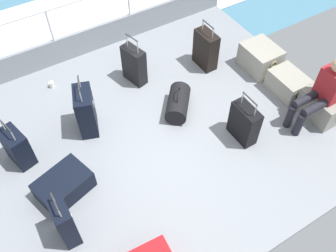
{
  "coord_description": "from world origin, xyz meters",
  "views": [
    {
      "loc": [
        2.91,
        -1.62,
        4.19
      ],
      "look_at": [
        0.18,
        0.04,
        0.25
      ],
      "focal_mm": 39.25,
      "sensor_mm": 36.0,
      "label": 1
    }
  ],
  "objects_px": {
    "suitcase_4": "(64,185)",
    "suitcase_6": "(134,65)",
    "cargo_crate_1": "(288,84)",
    "suitcase_1": "(244,123)",
    "suitcase_3": "(86,111)",
    "cargo_crate_2": "(322,105)",
    "paper_cup": "(52,85)",
    "duffel_bag": "(178,103)",
    "cargo_crate_0": "(260,58)",
    "suitcase_5": "(206,49)",
    "suitcase_2": "(17,147)",
    "suitcase_0": "(65,222)",
    "passenger_seated": "(321,92)"
  },
  "relations": [
    {
      "from": "cargo_crate_0",
      "to": "passenger_seated",
      "type": "bearing_deg",
      "value": -4.41
    },
    {
      "from": "cargo_crate_1",
      "to": "passenger_seated",
      "type": "height_order",
      "value": "passenger_seated"
    },
    {
      "from": "cargo_crate_0",
      "to": "cargo_crate_2",
      "type": "distance_m",
      "value": 1.29
    },
    {
      "from": "suitcase_1",
      "to": "suitcase_5",
      "type": "height_order",
      "value": "suitcase_5"
    },
    {
      "from": "passenger_seated",
      "to": "suitcase_5",
      "type": "height_order",
      "value": "passenger_seated"
    },
    {
      "from": "cargo_crate_2",
      "to": "suitcase_1",
      "type": "distance_m",
      "value": 1.28
    },
    {
      "from": "suitcase_0",
      "to": "suitcase_3",
      "type": "bearing_deg",
      "value": 148.57
    },
    {
      "from": "paper_cup",
      "to": "suitcase_3",
      "type": "bearing_deg",
      "value": 9.38
    },
    {
      "from": "suitcase_2",
      "to": "passenger_seated",
      "type": "bearing_deg",
      "value": 68.58
    },
    {
      "from": "suitcase_2",
      "to": "paper_cup",
      "type": "relative_size",
      "value": 7.34
    },
    {
      "from": "suitcase_4",
      "to": "suitcase_6",
      "type": "distance_m",
      "value": 2.21
    },
    {
      "from": "cargo_crate_0",
      "to": "cargo_crate_2",
      "type": "relative_size",
      "value": 0.99
    },
    {
      "from": "cargo_crate_2",
      "to": "suitcase_0",
      "type": "relative_size",
      "value": 0.76
    },
    {
      "from": "suitcase_4",
      "to": "suitcase_6",
      "type": "height_order",
      "value": "suitcase_6"
    },
    {
      "from": "suitcase_2",
      "to": "suitcase_6",
      "type": "height_order",
      "value": "suitcase_6"
    },
    {
      "from": "cargo_crate_1",
      "to": "duffel_bag",
      "type": "distance_m",
      "value": 1.76
    },
    {
      "from": "cargo_crate_2",
      "to": "suitcase_1",
      "type": "bearing_deg",
      "value": -102.62
    },
    {
      "from": "suitcase_2",
      "to": "paper_cup",
      "type": "xyz_separation_m",
      "value": [
        -1.13,
        0.83,
        -0.22
      ]
    },
    {
      "from": "duffel_bag",
      "to": "cargo_crate_2",
      "type": "bearing_deg",
      "value": 56.42
    },
    {
      "from": "suitcase_3",
      "to": "suitcase_5",
      "type": "xyz_separation_m",
      "value": [
        -0.26,
        2.22,
        -0.03
      ]
    },
    {
      "from": "cargo_crate_0",
      "to": "cargo_crate_1",
      "type": "distance_m",
      "value": 0.67
    },
    {
      "from": "suitcase_4",
      "to": "suitcase_1",
      "type": "bearing_deg",
      "value": 79.3
    },
    {
      "from": "suitcase_6",
      "to": "duffel_bag",
      "type": "bearing_deg",
      "value": 14.0
    },
    {
      "from": "suitcase_1",
      "to": "paper_cup",
      "type": "relative_size",
      "value": 7.87
    },
    {
      "from": "suitcase_2",
      "to": "duffel_bag",
      "type": "xyz_separation_m",
      "value": [
        0.35,
        2.29,
        -0.11
      ]
    },
    {
      "from": "cargo_crate_0",
      "to": "suitcase_4",
      "type": "xyz_separation_m",
      "value": [
        0.54,
        -3.64,
        -0.07
      ]
    },
    {
      "from": "suitcase_6",
      "to": "duffel_bag",
      "type": "relative_size",
      "value": 1.27
    },
    {
      "from": "suitcase_6",
      "to": "suitcase_2",
      "type": "bearing_deg",
      "value": -74.1
    },
    {
      "from": "suitcase_3",
      "to": "suitcase_5",
      "type": "relative_size",
      "value": 1.1
    },
    {
      "from": "suitcase_6",
      "to": "suitcase_0",
      "type": "bearing_deg",
      "value": -44.46
    },
    {
      "from": "suitcase_4",
      "to": "duffel_bag",
      "type": "relative_size",
      "value": 1.14
    },
    {
      "from": "suitcase_5",
      "to": "suitcase_3",
      "type": "bearing_deg",
      "value": -83.43
    },
    {
      "from": "passenger_seated",
      "to": "suitcase_4",
      "type": "relative_size",
      "value": 1.44
    },
    {
      "from": "cargo_crate_0",
      "to": "duffel_bag",
      "type": "distance_m",
      "value": 1.68
    },
    {
      "from": "suitcase_1",
      "to": "suitcase_0",
      "type": "bearing_deg",
      "value": -87.48
    },
    {
      "from": "duffel_bag",
      "to": "cargo_crate_0",
      "type": "bearing_deg",
      "value": 94.08
    },
    {
      "from": "suitcase_2",
      "to": "suitcase_1",
      "type": "bearing_deg",
      "value": 66.17
    },
    {
      "from": "cargo_crate_0",
      "to": "paper_cup",
      "type": "relative_size",
      "value": 6.27
    },
    {
      "from": "suitcase_3",
      "to": "suitcase_4",
      "type": "bearing_deg",
      "value": -40.14
    },
    {
      "from": "cargo_crate_2",
      "to": "suitcase_2",
      "type": "xyz_separation_m",
      "value": [
        -1.52,
        -4.05,
        0.07
      ]
    },
    {
      "from": "suitcase_3",
      "to": "suitcase_6",
      "type": "height_order",
      "value": "suitcase_3"
    },
    {
      "from": "suitcase_0",
      "to": "paper_cup",
      "type": "bearing_deg",
      "value": 164.75
    },
    {
      "from": "cargo_crate_2",
      "to": "duffel_bag",
      "type": "distance_m",
      "value": 2.12
    },
    {
      "from": "suitcase_3",
      "to": "suitcase_6",
      "type": "xyz_separation_m",
      "value": [
        -0.54,
        1.05,
        -0.03
      ]
    },
    {
      "from": "cargo_crate_0",
      "to": "cargo_crate_1",
      "type": "height_order",
      "value": "cargo_crate_0"
    },
    {
      "from": "cargo_crate_1",
      "to": "suitcase_1",
      "type": "relative_size",
      "value": 0.77
    },
    {
      "from": "suitcase_0",
      "to": "duffel_bag",
      "type": "distance_m",
      "value": 2.37
    },
    {
      "from": "cargo_crate_1",
      "to": "paper_cup",
      "type": "xyz_separation_m",
      "value": [
        -2.03,
        -3.13,
        -0.12
      ]
    },
    {
      "from": "cargo_crate_1",
      "to": "suitcase_1",
      "type": "bearing_deg",
      "value": -73.67
    },
    {
      "from": "suitcase_1",
      "to": "suitcase_2",
      "type": "height_order",
      "value": "suitcase_1"
    }
  ]
}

